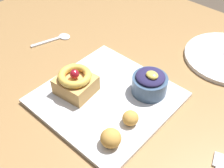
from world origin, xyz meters
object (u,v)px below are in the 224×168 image
object	(u,v)px
cake_slice	(76,82)
spoon	(57,39)
fritter_front	(130,118)
fritter_middle	(111,138)
front_plate	(107,98)
berry_ramekin	(150,83)

from	to	relation	value
cake_slice	spoon	world-z (taller)	cake_slice
cake_slice	fritter_front	size ratio (longest dim) A/B	2.60
cake_slice	fritter_middle	xyz separation A→B (m)	(0.17, -0.06, -0.01)
front_plate	berry_ramekin	distance (m)	0.11
cake_slice	fritter_middle	bearing A→B (deg)	-18.96
fritter_middle	front_plate	bearing A→B (deg)	136.60
cake_slice	spoon	size ratio (longest dim) A/B	0.79
front_plate	cake_slice	size ratio (longest dim) A/B	3.13
cake_slice	spoon	distance (m)	0.26
fritter_front	front_plate	bearing A→B (deg)	165.47
fritter_front	fritter_middle	size ratio (longest dim) A/B	0.83
fritter_middle	spoon	world-z (taller)	fritter_middle
fritter_middle	spoon	size ratio (longest dim) A/B	0.36
spoon	fritter_front	bearing A→B (deg)	-88.17
fritter_front	spoon	bearing A→B (deg)	164.20
front_plate	spoon	xyz separation A→B (m)	(-0.30, 0.09, -0.00)
fritter_front	spoon	size ratio (longest dim) A/B	0.30
spoon	front_plate	bearing A→B (deg)	-88.57
cake_slice	fritter_front	world-z (taller)	cake_slice
front_plate	fritter_front	distance (m)	0.10
berry_ramekin	fritter_middle	bearing A→B (deg)	-79.18
fritter_front	spoon	xyz separation A→B (m)	(-0.39, 0.11, -0.03)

